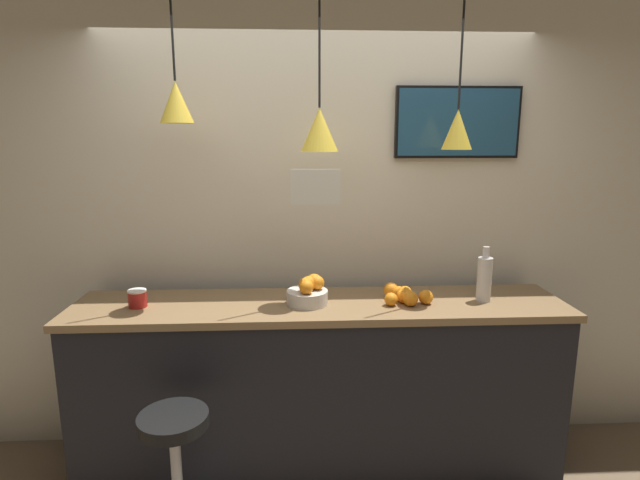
{
  "coord_description": "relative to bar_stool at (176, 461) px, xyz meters",
  "views": [
    {
      "loc": [
        -0.13,
        -1.93,
        1.91
      ],
      "look_at": [
        0.0,
        0.67,
        1.37
      ],
      "focal_mm": 28.0,
      "sensor_mm": 36.0,
      "label": 1
    }
  ],
  "objects": [
    {
      "name": "spread_jar",
      "position": [
        -0.28,
        0.5,
        0.63
      ],
      "size": [
        0.1,
        0.1,
        0.09
      ],
      "color": "red",
      "rests_on": "service_counter"
    },
    {
      "name": "pendant_lamp_left",
      "position": [
        -0.03,
        0.57,
        1.65
      ],
      "size": [
        0.17,
        0.17,
        0.82
      ],
      "color": "black"
    },
    {
      "name": "service_counter",
      "position": [
        0.69,
        0.52,
        0.07
      ],
      "size": [
        2.69,
        0.56,
        1.02
      ],
      "color": "black",
      "rests_on": "ground_plane"
    },
    {
      "name": "fruit_bowl",
      "position": [
        0.63,
        0.5,
        0.65
      ],
      "size": [
        0.22,
        0.22,
        0.16
      ],
      "color": "beige",
      "rests_on": "service_counter"
    },
    {
      "name": "hanging_menu_board",
      "position": [
        0.66,
        0.32,
        1.24
      ],
      "size": [
        0.24,
        0.01,
        0.17
      ],
      "color": "silver"
    },
    {
      "name": "pendant_lamp_right",
      "position": [
        1.42,
        0.57,
        1.52
      ],
      "size": [
        0.16,
        0.16,
        0.95
      ],
      "color": "black"
    },
    {
      "name": "mounted_tv",
      "position": [
        1.52,
        0.86,
        1.55
      ],
      "size": [
        0.73,
        0.04,
        0.41
      ],
      "color": "black"
    },
    {
      "name": "back_wall",
      "position": [
        0.69,
        0.91,
        1.01
      ],
      "size": [
        8.0,
        0.06,
        2.9
      ],
      "color": "beige",
      "rests_on": "ground_plane"
    },
    {
      "name": "orange_pile",
      "position": [
        1.15,
        0.52,
        0.62
      ],
      "size": [
        0.27,
        0.24,
        0.09
      ],
      "color": "orange",
      "rests_on": "service_counter"
    },
    {
      "name": "juice_bottle",
      "position": [
        1.6,
        0.5,
        0.71
      ],
      "size": [
        0.08,
        0.08,
        0.31
      ],
      "color": "silver",
      "rests_on": "service_counter"
    },
    {
      "name": "pendant_lamp_middle",
      "position": [
        0.69,
        0.57,
        1.51
      ],
      "size": [
        0.2,
        0.2,
        0.96
      ],
      "color": "black"
    },
    {
      "name": "bar_stool",
      "position": [
        0.0,
        0.0,
        0.0
      ],
      "size": [
        0.37,
        0.37,
        0.68
      ],
      "color": "#B7B7BC",
      "rests_on": "ground_plane"
    }
  ]
}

